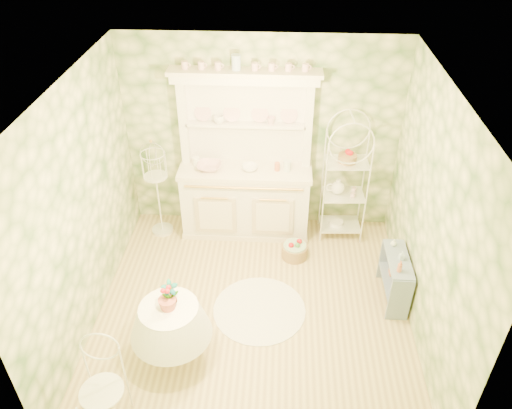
# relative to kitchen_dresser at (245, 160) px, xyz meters

# --- Properties ---
(floor) EXTENTS (3.60, 3.60, 0.00)m
(floor) POSITION_rel_kitchen_dresser_xyz_m (0.20, -1.52, -1.15)
(floor) COLOR #CFBA7B
(floor) RESTS_ON ground
(ceiling) EXTENTS (3.60, 3.60, 0.00)m
(ceiling) POSITION_rel_kitchen_dresser_xyz_m (0.20, -1.52, 1.56)
(ceiling) COLOR white
(ceiling) RESTS_ON floor
(wall_left) EXTENTS (3.60, 3.60, 0.00)m
(wall_left) POSITION_rel_kitchen_dresser_xyz_m (-1.60, -1.52, 0.21)
(wall_left) COLOR beige
(wall_left) RESTS_ON floor
(wall_right) EXTENTS (3.60, 3.60, 0.00)m
(wall_right) POSITION_rel_kitchen_dresser_xyz_m (2.00, -1.52, 0.21)
(wall_right) COLOR beige
(wall_right) RESTS_ON floor
(wall_back) EXTENTS (3.60, 3.60, 0.00)m
(wall_back) POSITION_rel_kitchen_dresser_xyz_m (0.20, 0.28, 0.21)
(wall_back) COLOR beige
(wall_back) RESTS_ON floor
(wall_front) EXTENTS (3.60, 3.60, 0.00)m
(wall_front) POSITION_rel_kitchen_dresser_xyz_m (0.20, -3.32, 0.21)
(wall_front) COLOR beige
(wall_front) RESTS_ON floor
(kitchen_dresser) EXTENTS (1.87, 0.61, 2.29)m
(kitchen_dresser) POSITION_rel_kitchen_dresser_xyz_m (0.00, 0.00, 0.00)
(kitchen_dresser) COLOR white
(kitchen_dresser) RESTS_ON floor
(bakers_rack) EXTENTS (0.57, 0.42, 1.75)m
(bakers_rack) POSITION_rel_kitchen_dresser_xyz_m (1.32, -0.00, -0.27)
(bakers_rack) COLOR white
(bakers_rack) RESTS_ON floor
(side_shelf) EXTENTS (0.35, 0.77, 0.64)m
(side_shelf) POSITION_rel_kitchen_dresser_xyz_m (1.84, -1.24, -0.82)
(side_shelf) COLOR #7589A7
(side_shelf) RESTS_ON floor
(round_table) EXTENTS (0.75, 0.75, 0.63)m
(round_table) POSITION_rel_kitchen_dresser_xyz_m (-0.60, -2.23, -0.83)
(round_table) COLOR white
(round_table) RESTS_ON floor
(cafe_chair) EXTENTS (0.37, 0.37, 0.77)m
(cafe_chair) POSITION_rel_kitchen_dresser_xyz_m (-1.07, -3.02, -0.76)
(cafe_chair) COLOR white
(cafe_chair) RESTS_ON floor
(birdcage_stand) EXTENTS (0.34, 0.34, 1.39)m
(birdcage_stand) POSITION_rel_kitchen_dresser_xyz_m (-1.18, -0.10, -0.45)
(birdcage_stand) COLOR white
(birdcage_stand) RESTS_ON floor
(floor_basket) EXTENTS (0.45, 0.45, 0.22)m
(floor_basket) POSITION_rel_kitchen_dresser_xyz_m (0.68, -0.55, -1.03)
(floor_basket) COLOR #9F7E50
(floor_basket) RESTS_ON floor
(lace_rug) EXTENTS (1.38, 1.38, 0.01)m
(lace_rug) POSITION_rel_kitchen_dresser_xyz_m (0.27, -1.54, -1.14)
(lace_rug) COLOR white
(lace_rug) RESTS_ON floor
(bowl_floral) EXTENTS (0.33, 0.33, 0.08)m
(bowl_floral) POSITION_rel_kitchen_dresser_xyz_m (-0.47, -0.04, -0.13)
(bowl_floral) COLOR white
(bowl_floral) RESTS_ON kitchen_dresser
(bowl_white) EXTENTS (0.25, 0.25, 0.07)m
(bowl_white) POSITION_rel_kitchen_dresser_xyz_m (0.06, -0.03, -0.13)
(bowl_white) COLOR white
(bowl_white) RESTS_ON kitchen_dresser
(cup_left) EXTENTS (0.17, 0.17, 0.11)m
(cup_left) POSITION_rel_kitchen_dresser_xyz_m (-0.34, 0.16, 0.47)
(cup_left) COLOR white
(cup_left) RESTS_ON kitchen_dresser
(cup_right) EXTENTS (0.13, 0.13, 0.10)m
(cup_right) POSITION_rel_kitchen_dresser_xyz_m (0.33, 0.16, 0.47)
(cup_right) COLOR white
(cup_right) RESTS_ON kitchen_dresser
(potted_geranium) EXTENTS (0.20, 0.18, 0.32)m
(potted_geranium) POSITION_rel_kitchen_dresser_xyz_m (-0.57, -2.21, -0.30)
(potted_geranium) COLOR #3F7238
(potted_geranium) RESTS_ON round_table
(bottle_amber) EXTENTS (0.06, 0.06, 0.15)m
(bottle_amber) POSITION_rel_kitchen_dresser_xyz_m (1.81, -1.46, -0.46)
(bottle_amber) COLOR #C86C43
(bottle_amber) RESTS_ON side_shelf
(bottle_blue) EXTENTS (0.06, 0.06, 0.11)m
(bottle_blue) POSITION_rel_kitchen_dresser_xyz_m (1.86, -1.25, -0.49)
(bottle_blue) COLOR #A9C3D9
(bottle_blue) RESTS_ON side_shelf
(bottle_glass) EXTENTS (0.09, 0.09, 0.09)m
(bottle_glass) POSITION_rel_kitchen_dresser_xyz_m (1.82, -1.01, -0.50)
(bottle_glass) COLOR silver
(bottle_glass) RESTS_ON side_shelf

